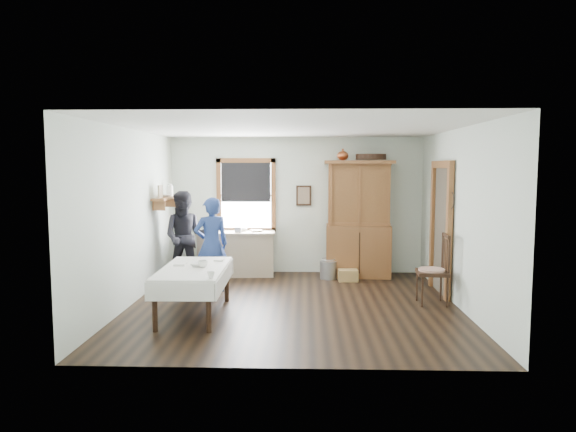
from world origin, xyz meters
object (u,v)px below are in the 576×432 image
(woman_blue, at_px, (211,248))
(wicker_basket, at_px, (348,275))
(work_counter, at_px, (236,253))
(china_hutch, at_px, (358,219))
(pail, at_px, (328,270))
(dining_table, at_px, (194,291))
(spindle_chair, at_px, (432,269))
(figure_dark, at_px, (186,240))

(woman_blue, bearing_deg, wicker_basket, 176.10)
(work_counter, relative_size, wicker_basket, 4.16)
(china_hutch, distance_m, woman_blue, 2.95)
(china_hutch, relative_size, wicker_basket, 6.19)
(china_hutch, xyz_separation_m, pail, (-0.58, -0.25, -0.95))
(dining_table, relative_size, spindle_chair, 1.58)
(pail, bearing_deg, dining_table, -129.37)
(wicker_basket, relative_size, woman_blue, 0.24)
(figure_dark, bearing_deg, work_counter, 33.43)
(wicker_basket, bearing_deg, figure_dark, -176.52)
(work_counter, xyz_separation_m, woman_blue, (-0.24, -1.33, 0.31))
(dining_table, bearing_deg, pail, 50.63)
(china_hutch, xyz_separation_m, dining_table, (-2.61, -2.72, -0.77))
(figure_dark, bearing_deg, wicker_basket, 0.84)
(wicker_basket, bearing_deg, china_hutch, 62.44)
(dining_table, bearing_deg, work_counter, 85.02)
(china_hutch, bearing_deg, spindle_chair, -62.71)
(china_hutch, distance_m, wicker_basket, 1.12)
(dining_table, xyz_separation_m, pail, (2.02, 2.47, -0.18))
(figure_dark, bearing_deg, pail, 5.16)
(china_hutch, distance_m, spindle_chair, 2.29)
(dining_table, bearing_deg, china_hutch, 46.17)
(dining_table, bearing_deg, wicker_basket, 43.82)
(china_hutch, relative_size, woman_blue, 1.50)
(dining_table, bearing_deg, spindle_chair, 11.33)
(work_counter, bearing_deg, china_hutch, -3.73)
(work_counter, xyz_separation_m, figure_dark, (-0.85, -0.62, 0.35))
(dining_table, height_order, pail, dining_table)
(china_hutch, distance_m, pail, 1.15)
(pail, height_order, woman_blue, woman_blue)
(wicker_basket, relative_size, figure_dark, 0.23)
(china_hutch, height_order, woman_blue, china_hutch)
(work_counter, height_order, dining_table, work_counter)
(pail, bearing_deg, china_hutch, 23.19)
(china_hutch, xyz_separation_m, spindle_chair, (0.94, -2.01, -0.57))
(wicker_basket, height_order, woman_blue, woman_blue)
(dining_table, xyz_separation_m, figure_dark, (-0.61, 2.11, 0.43))
(wicker_basket, bearing_deg, dining_table, -136.18)
(work_counter, height_order, pail, work_counter)
(work_counter, distance_m, wicker_basket, 2.22)
(spindle_chair, xyz_separation_m, pail, (-1.52, 1.76, -0.38))
(pail, bearing_deg, woman_blue, -152.09)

